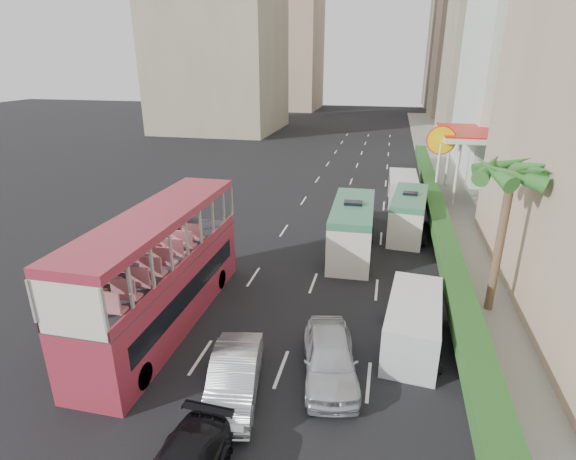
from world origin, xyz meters
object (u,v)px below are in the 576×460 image
(car_silver_lane_a, at_px, (235,395))
(minibus_far, at_px, (408,214))
(minibus_near, at_px, (352,229))
(panel_van_far, at_px, (403,188))
(palm_tree, at_px, (500,243))
(double_decker_bus, at_px, (162,270))
(shell_station, at_px, (478,165))
(panel_van_near, at_px, (413,323))
(van_asset, at_px, (354,226))
(car_silver_lane_b, at_px, (329,376))

(car_silver_lane_a, distance_m, minibus_far, 18.04)
(minibus_near, bearing_deg, panel_van_far, 73.52)
(minibus_near, distance_m, minibus_far, 5.19)
(palm_tree, bearing_deg, double_decker_bus, -163.84)
(minibus_far, height_order, shell_station, shell_station)
(panel_van_far, bearing_deg, car_silver_lane_a, -104.38)
(minibus_far, xyz_separation_m, panel_van_near, (-0.08, -12.61, -0.35))
(double_decker_bus, height_order, van_asset, double_decker_bus)
(double_decker_bus, bearing_deg, shell_station, 55.18)
(car_silver_lane_b, relative_size, minibus_far, 0.77)
(minibus_near, relative_size, panel_van_near, 1.39)
(panel_van_near, relative_size, palm_tree, 0.77)
(car_silver_lane_b, relative_size, panel_van_far, 0.86)
(double_decker_bus, xyz_separation_m, minibus_near, (7.12, 9.25, -1.01))
(panel_van_far, bearing_deg, double_decker_bus, -117.24)
(double_decker_bus, height_order, minibus_far, double_decker_bus)
(double_decker_bus, distance_m, car_silver_lane_b, 8.05)
(minibus_near, xyz_separation_m, shell_station, (8.88, 13.75, 1.23))
(car_silver_lane_a, relative_size, minibus_far, 0.74)
(car_silver_lane_b, xyz_separation_m, panel_van_near, (2.94, 2.63, 0.99))
(van_asset, relative_size, minibus_far, 0.76)
(car_silver_lane_a, xyz_separation_m, panel_van_near, (5.95, 4.34, 0.99))
(car_silver_lane_b, xyz_separation_m, panel_van_far, (2.76, 22.56, 1.07))
(minibus_far, xyz_separation_m, shell_station, (5.60, 9.73, 1.41))
(car_silver_lane_b, bearing_deg, car_silver_lane_a, -161.77)
(van_asset, bearing_deg, minibus_far, -8.68)
(panel_van_far, distance_m, shell_station, 6.55)
(panel_van_near, relative_size, shell_station, 0.62)
(minibus_far, distance_m, panel_van_near, 12.61)
(car_silver_lane_b, distance_m, shell_station, 26.56)
(minibus_near, bearing_deg, shell_station, 55.61)
(panel_van_near, bearing_deg, van_asset, 109.83)
(shell_station, bearing_deg, minibus_near, -122.86)
(minibus_far, relative_size, shell_station, 0.75)
(minibus_far, distance_m, shell_station, 11.31)
(car_silver_lane_b, distance_m, minibus_far, 15.60)
(minibus_far, bearing_deg, minibus_near, -123.71)
(car_silver_lane_a, height_order, van_asset, car_silver_lane_a)
(double_decker_bus, distance_m, palm_tree, 14.39)
(double_decker_bus, bearing_deg, palm_tree, 16.16)
(shell_station, bearing_deg, van_asset, -135.46)
(van_asset, distance_m, minibus_near, 5.02)
(shell_station, bearing_deg, car_silver_lane_b, -109.03)
(minibus_far, relative_size, panel_van_near, 1.22)
(palm_tree, height_order, shell_station, palm_tree)
(car_silver_lane_a, relative_size, shell_station, 0.56)
(minibus_near, relative_size, minibus_far, 1.13)
(van_asset, xyz_separation_m, palm_tree, (6.91, -10.03, 3.38))
(double_decker_bus, bearing_deg, minibus_far, 51.91)
(double_decker_bus, xyz_separation_m, panel_van_far, (10.15, 20.59, -1.46))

